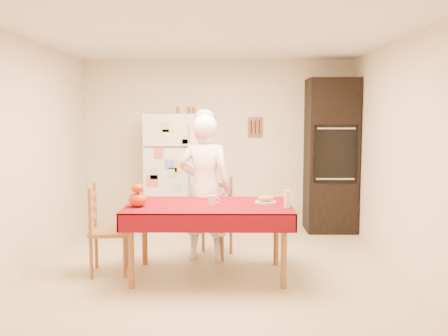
{
  "coord_description": "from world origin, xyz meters",
  "views": [
    {
      "loc": [
        0.15,
        -5.27,
        1.69
      ],
      "look_at": [
        0.1,
        0.2,
        1.1
      ],
      "focal_mm": 40.0,
      "sensor_mm": 36.0,
      "label": 1
    }
  ],
  "objects_px": {
    "seated_woman": "(205,188)",
    "refrigerator": "(173,173)",
    "coffee_mug": "(212,200)",
    "pumpkin_lower": "(138,200)",
    "dining_table": "(209,211)",
    "chair_left": "(103,227)",
    "oven_cabinet": "(331,155)",
    "wine_glass": "(287,199)",
    "bread_plate": "(266,202)",
    "chair_far": "(214,214)"
  },
  "relations": [
    {
      "from": "wine_glass",
      "to": "oven_cabinet",
      "type": "bearing_deg",
      "value": 68.6
    },
    {
      "from": "chair_far",
      "to": "coffee_mug",
      "type": "bearing_deg",
      "value": -72.46
    },
    {
      "from": "dining_table",
      "to": "pumpkin_lower",
      "type": "xyz_separation_m",
      "value": [
        -0.71,
        -0.14,
        0.14
      ]
    },
    {
      "from": "coffee_mug",
      "to": "chair_far",
      "type": "bearing_deg",
      "value": 90.25
    },
    {
      "from": "oven_cabinet",
      "to": "seated_woman",
      "type": "relative_size",
      "value": 1.3
    },
    {
      "from": "oven_cabinet",
      "to": "coffee_mug",
      "type": "height_order",
      "value": "oven_cabinet"
    },
    {
      "from": "chair_left",
      "to": "dining_table",
      "type": "bearing_deg",
      "value": -100.38
    },
    {
      "from": "oven_cabinet",
      "to": "refrigerator",
      "type": "bearing_deg",
      "value": -178.82
    },
    {
      "from": "wine_glass",
      "to": "seated_woman",
      "type": "bearing_deg",
      "value": 138.86
    },
    {
      "from": "coffee_mug",
      "to": "wine_glass",
      "type": "xyz_separation_m",
      "value": [
        0.76,
        -0.13,
        0.04
      ]
    },
    {
      "from": "seated_woman",
      "to": "pumpkin_lower",
      "type": "height_order",
      "value": "seated_woman"
    },
    {
      "from": "wine_glass",
      "to": "chair_left",
      "type": "bearing_deg",
      "value": 172.92
    },
    {
      "from": "chair_left",
      "to": "coffee_mug",
      "type": "height_order",
      "value": "chair_left"
    },
    {
      "from": "refrigerator",
      "to": "wine_glass",
      "type": "height_order",
      "value": "refrigerator"
    },
    {
      "from": "seated_woman",
      "to": "refrigerator",
      "type": "bearing_deg",
      "value": -57.95
    },
    {
      "from": "refrigerator",
      "to": "seated_woman",
      "type": "distance_m",
      "value": 1.56
    },
    {
      "from": "wine_glass",
      "to": "bread_plate",
      "type": "bearing_deg",
      "value": 130.45
    },
    {
      "from": "dining_table",
      "to": "wine_glass",
      "type": "relative_size",
      "value": 9.66
    },
    {
      "from": "seated_woman",
      "to": "oven_cabinet",
      "type": "bearing_deg",
      "value": -126.93
    },
    {
      "from": "chair_far",
      "to": "coffee_mug",
      "type": "height_order",
      "value": "chair_far"
    },
    {
      "from": "refrigerator",
      "to": "coffee_mug",
      "type": "height_order",
      "value": "refrigerator"
    },
    {
      "from": "seated_woman",
      "to": "bread_plate",
      "type": "distance_m",
      "value": 0.84
    },
    {
      "from": "oven_cabinet",
      "to": "wine_glass",
      "type": "xyz_separation_m",
      "value": [
        -0.89,
        -2.27,
        -0.25
      ]
    },
    {
      "from": "refrigerator",
      "to": "pumpkin_lower",
      "type": "relative_size",
      "value": 9.03
    },
    {
      "from": "refrigerator",
      "to": "seated_woman",
      "type": "height_order",
      "value": "refrigerator"
    },
    {
      "from": "dining_table",
      "to": "chair_left",
      "type": "height_order",
      "value": "chair_left"
    },
    {
      "from": "wine_glass",
      "to": "pumpkin_lower",
      "type": "bearing_deg",
      "value": 179.0
    },
    {
      "from": "wine_glass",
      "to": "bread_plate",
      "type": "height_order",
      "value": "wine_glass"
    },
    {
      "from": "bread_plate",
      "to": "wine_glass",
      "type": "bearing_deg",
      "value": -49.55
    },
    {
      "from": "coffee_mug",
      "to": "bread_plate",
      "type": "height_order",
      "value": "coffee_mug"
    },
    {
      "from": "chair_far",
      "to": "bread_plate",
      "type": "distance_m",
      "value": 0.95
    },
    {
      "from": "chair_left",
      "to": "wine_glass",
      "type": "xyz_separation_m",
      "value": [
        1.92,
        -0.24,
        0.34
      ]
    },
    {
      "from": "seated_woman",
      "to": "pumpkin_lower",
      "type": "xyz_separation_m",
      "value": [
        -0.65,
        -0.73,
        -0.01
      ]
    },
    {
      "from": "oven_cabinet",
      "to": "dining_table",
      "type": "distance_m",
      "value": 2.72
    },
    {
      "from": "pumpkin_lower",
      "to": "wine_glass",
      "type": "xyz_separation_m",
      "value": [
        1.51,
        -0.03,
        0.02
      ]
    },
    {
      "from": "oven_cabinet",
      "to": "coffee_mug",
      "type": "distance_m",
      "value": 2.71
    },
    {
      "from": "coffee_mug",
      "to": "refrigerator",
      "type": "bearing_deg",
      "value": 106.82
    },
    {
      "from": "wine_glass",
      "to": "bread_plate",
      "type": "relative_size",
      "value": 0.73
    },
    {
      "from": "dining_table",
      "to": "bread_plate",
      "type": "bearing_deg",
      "value": 6.67
    },
    {
      "from": "refrigerator",
      "to": "seated_woman",
      "type": "bearing_deg",
      "value": -70.18
    },
    {
      "from": "oven_cabinet",
      "to": "chair_left",
      "type": "distance_m",
      "value": 3.51
    },
    {
      "from": "seated_woman",
      "to": "coffee_mug",
      "type": "xyz_separation_m",
      "value": [
        0.1,
        -0.62,
        -0.03
      ]
    },
    {
      "from": "wine_glass",
      "to": "refrigerator",
      "type": "bearing_deg",
      "value": 122.07
    },
    {
      "from": "dining_table",
      "to": "wine_glass",
      "type": "distance_m",
      "value": 0.83
    },
    {
      "from": "refrigerator",
      "to": "chair_left",
      "type": "xyz_separation_m",
      "value": [
        -0.53,
        -1.98,
        -0.34
      ]
    },
    {
      "from": "chair_far",
      "to": "pumpkin_lower",
      "type": "bearing_deg",
      "value": -111.55
    },
    {
      "from": "dining_table",
      "to": "seated_woman",
      "type": "relative_size",
      "value": 1.0
    },
    {
      "from": "refrigerator",
      "to": "pumpkin_lower",
      "type": "height_order",
      "value": "refrigerator"
    },
    {
      "from": "oven_cabinet",
      "to": "wine_glass",
      "type": "relative_size",
      "value": 12.5
    },
    {
      "from": "chair_far",
      "to": "wine_glass",
      "type": "distance_m",
      "value": 1.27
    }
  ]
}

